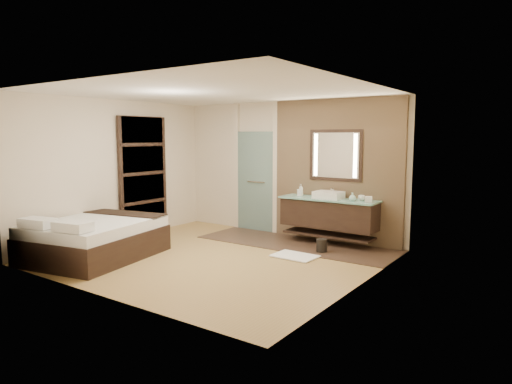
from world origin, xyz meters
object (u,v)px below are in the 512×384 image
Objects in this scene: vanity at (329,214)px; mirror_unit at (335,155)px; bed at (95,239)px; waste_bin at (322,246)px.

mirror_unit is (0.00, 0.24, 1.07)m from vanity.
waste_bin is at bearing 29.09° from bed.
mirror_unit is 4.48× the size of waste_bin.
waste_bin is (2.92, 2.47, -0.20)m from bed.
vanity reaches higher than waste_bin.
mirror_unit is at bearing 101.62° from waste_bin.
vanity is 0.82× the size of bed.
mirror_unit reaches higher than vanity.
waste_bin is at bearing -74.04° from vanity.
vanity is 7.83× the size of waste_bin.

